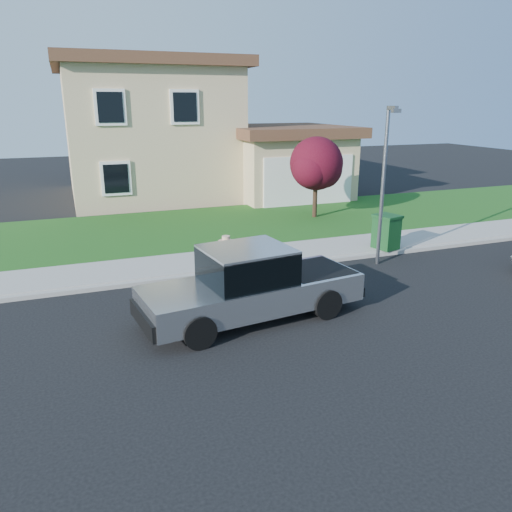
# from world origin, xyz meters

# --- Properties ---
(ground) EXTENTS (80.00, 80.00, 0.00)m
(ground) POSITION_xyz_m (0.00, 0.00, 0.00)
(ground) COLOR black
(ground) RESTS_ON ground
(curb) EXTENTS (40.00, 0.20, 0.12)m
(curb) POSITION_xyz_m (1.00, 2.90, 0.06)
(curb) COLOR gray
(curb) RESTS_ON ground
(sidewalk) EXTENTS (40.00, 2.00, 0.15)m
(sidewalk) POSITION_xyz_m (1.00, 4.00, 0.07)
(sidewalk) COLOR gray
(sidewalk) RESTS_ON ground
(lawn) EXTENTS (40.00, 7.00, 0.10)m
(lawn) POSITION_xyz_m (1.00, 8.50, 0.05)
(lawn) COLOR #1A5117
(lawn) RESTS_ON ground
(house) EXTENTS (14.00, 11.30, 6.85)m
(house) POSITION_xyz_m (1.31, 16.38, 3.17)
(house) COLOR tan
(house) RESTS_ON ground
(pickup_truck) EXTENTS (5.39, 2.40, 1.71)m
(pickup_truck) POSITION_xyz_m (-0.52, -0.24, 0.80)
(pickup_truck) COLOR black
(pickup_truck) RESTS_ON ground
(woman) EXTENTS (0.60, 0.45, 1.65)m
(woman) POSITION_xyz_m (-0.68, 1.12, 0.78)
(woman) COLOR tan
(woman) RESTS_ON ground
(ornamental_tree) EXTENTS (2.46, 2.22, 3.37)m
(ornamental_tree) POSITION_xyz_m (5.60, 8.48, 2.26)
(ornamental_tree) COLOR black
(ornamental_tree) RESTS_ON lawn
(trash_bin) EXTENTS (0.87, 0.94, 1.13)m
(trash_bin) POSITION_xyz_m (5.47, 3.16, 0.72)
(trash_bin) COLOR #103C18
(trash_bin) RESTS_ON sidewalk
(street_lamp) EXTENTS (0.26, 0.62, 4.71)m
(street_lamp) POSITION_xyz_m (4.54, 2.17, 2.68)
(street_lamp) COLOR slate
(street_lamp) RESTS_ON ground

